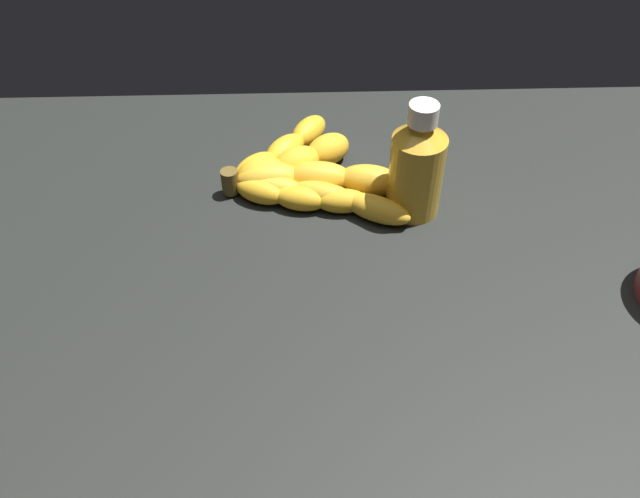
% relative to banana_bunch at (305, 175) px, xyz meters
% --- Properties ---
extents(ground_plane, '(0.93, 0.79, 0.03)m').
position_rel_banana_bunch_xyz_m(ground_plane, '(-0.03, 0.18, -0.03)').
color(ground_plane, black).
extents(banana_bunch, '(0.22, 0.22, 0.04)m').
position_rel_banana_bunch_xyz_m(banana_bunch, '(0.00, 0.00, 0.00)').
color(banana_bunch, gold).
rests_on(banana_bunch, ground_plane).
extents(honey_bottle, '(0.06, 0.06, 0.14)m').
position_rel_banana_bunch_xyz_m(honey_bottle, '(-0.12, 0.04, 0.04)').
color(honey_bottle, gold).
rests_on(honey_bottle, ground_plane).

